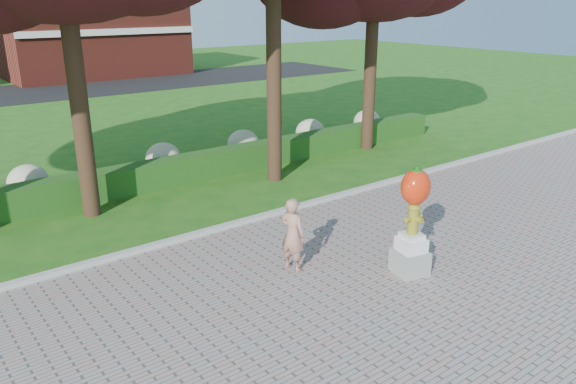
{
  "coord_description": "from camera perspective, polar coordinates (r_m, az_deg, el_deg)",
  "views": [
    {
      "loc": [
        -6.24,
        -7.85,
        5.3
      ],
      "look_at": [
        0.56,
        1.0,
        1.44
      ],
      "focal_mm": 35.0,
      "sensor_mm": 36.0,
      "label": 1
    }
  ],
  "objects": [
    {
      "name": "hydrant_sculpture",
      "position": [
        11.25,
        12.61,
        -2.61
      ],
      "size": [
        0.73,
        0.73,
        2.25
      ],
      "rotation": [
        0.0,
        0.0,
        -0.22
      ],
      "color": "gray",
      "rests_on": "walkway"
    },
    {
      "name": "ground",
      "position": [
        11.34,
        0.85,
        -8.78
      ],
      "size": [
        100.0,
        100.0,
        0.0
      ],
      "primitive_type": "plane",
      "color": "#1D5816",
      "rests_on": "ground"
    },
    {
      "name": "building_right",
      "position": [
        44.26,
        -19.45,
        15.31
      ],
      "size": [
        12.0,
        8.0,
        6.4
      ],
      "primitive_type": "cube",
      "color": "maroon",
      "rests_on": "ground"
    },
    {
      "name": "walkway",
      "position": [
        9.04,
        17.62,
        -17.71
      ],
      "size": [
        40.0,
        14.0,
        0.04
      ],
      "primitive_type": "cube",
      "color": "gray",
      "rests_on": "ground"
    },
    {
      "name": "woman",
      "position": [
        11.29,
        0.48,
        -4.34
      ],
      "size": [
        0.5,
        0.64,
        1.54
      ],
      "primitive_type": "imported",
      "rotation": [
        0.0,
        0.0,
        1.82
      ],
      "color": "#AA7661",
      "rests_on": "walkway"
    },
    {
      "name": "hydrangea_row",
      "position": [
        17.89,
        -13.78,
        3.12
      ],
      "size": [
        20.1,
        1.1,
        0.99
      ],
      "color": "#BBBC90",
      "rests_on": "ground"
    },
    {
      "name": "lawn_hedge",
      "position": [
        16.84,
        -14.1,
        1.56
      ],
      "size": [
        24.0,
        0.7,
        0.8
      ],
      "primitive_type": "cube",
      "color": "#164A15",
      "rests_on": "ground"
    },
    {
      "name": "curb",
      "position": [
        13.56,
        -7.05,
        -3.74
      ],
      "size": [
        40.0,
        0.18,
        0.15
      ],
      "primitive_type": "cube",
      "color": "#ADADA5",
      "rests_on": "ground"
    }
  ]
}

